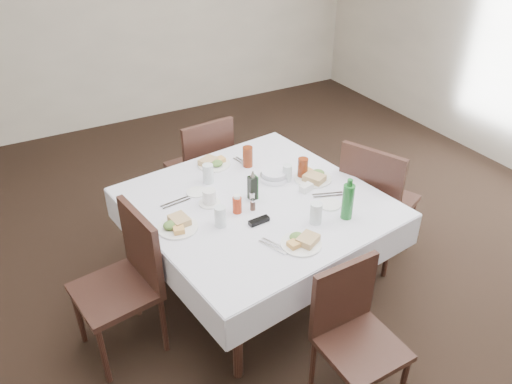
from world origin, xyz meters
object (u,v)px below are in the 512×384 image
(chair_south, at_px, (353,327))
(chair_west, at_px, (128,275))
(bread_basket, at_px, (274,175))
(water_n, at_px, (208,174))
(water_w, at_px, (220,216))
(dining_table, at_px, (257,210))
(oil_cruet_dark, at_px, (252,187))
(water_s, at_px, (316,213))
(green_bottle, at_px, (348,201))
(oil_cruet_green, at_px, (253,187))
(ketchup_bottle, at_px, (237,204))
(chair_north, at_px, (203,164))
(chair_east, at_px, (374,197))
(coffee_mug, at_px, (209,197))
(water_e, at_px, (287,173))

(chair_south, distance_m, chair_west, 1.33)
(chair_west, bearing_deg, bread_basket, 10.44)
(water_n, distance_m, water_w, 0.52)
(dining_table, bearing_deg, oil_cruet_dark, 112.54)
(water_s, xyz_separation_m, oil_cruet_dark, (-0.21, 0.42, 0.02))
(water_w, distance_m, green_bottle, 0.77)
(water_s, relative_size, oil_cruet_dark, 0.65)
(water_s, distance_m, bread_basket, 0.56)
(oil_cruet_dark, xyz_separation_m, oil_cruet_green, (0.01, 0.00, -0.00))
(dining_table, distance_m, oil_cruet_green, 0.17)
(ketchup_bottle, bearing_deg, chair_north, 78.08)
(chair_east, distance_m, oil_cruet_dark, 0.98)
(chair_south, height_order, oil_cruet_green, oil_cruet_green)
(oil_cruet_dark, height_order, ketchup_bottle, oil_cruet_dark)
(water_w, height_order, bread_basket, water_w)
(water_n, bearing_deg, chair_north, 70.27)
(water_w, bearing_deg, bread_basket, 28.91)
(oil_cruet_dark, relative_size, ketchup_bottle, 1.68)
(chair_east, relative_size, ketchup_bottle, 7.98)
(coffee_mug, bearing_deg, bread_basket, 6.63)
(water_e, distance_m, bread_basket, 0.09)
(chair_north, distance_m, chair_south, 1.97)
(green_bottle, bearing_deg, dining_table, 132.02)
(chair_south, distance_m, water_w, 0.98)
(water_n, relative_size, oil_cruet_dark, 0.64)
(chair_west, height_order, water_e, chair_west)
(green_bottle, bearing_deg, water_e, 98.35)
(water_w, bearing_deg, dining_table, 22.46)
(bread_basket, bearing_deg, water_s, -94.59)
(chair_north, distance_m, bread_basket, 0.88)
(chair_north, height_order, green_bottle, green_bottle)
(dining_table, height_order, water_s, water_s)
(water_w, distance_m, coffee_mug, 0.25)
(oil_cruet_green, bearing_deg, water_s, -64.71)
(chair_south, distance_m, coffee_mug, 1.18)
(bread_basket, bearing_deg, chair_east, -23.12)
(coffee_mug, bearing_deg, water_w, -99.45)
(oil_cruet_green, height_order, coffee_mug, oil_cruet_green)
(oil_cruet_green, bearing_deg, water_w, -151.97)
(water_s, xyz_separation_m, water_w, (-0.51, 0.25, -0.00))
(water_n, xyz_separation_m, water_e, (0.48, -0.24, -0.01))
(chair_west, height_order, coffee_mug, chair_west)
(water_e, relative_size, oil_cruet_green, 0.56)
(chair_east, bearing_deg, dining_table, 172.86)
(water_s, relative_size, water_e, 1.17)
(chair_east, height_order, ketchup_bottle, chair_east)
(chair_west, relative_size, water_e, 8.07)
(chair_south, xyz_separation_m, coffee_mug, (-0.33, 1.09, 0.32))
(bread_basket, bearing_deg, water_e, -36.82)
(chair_south, height_order, water_s, water_s)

